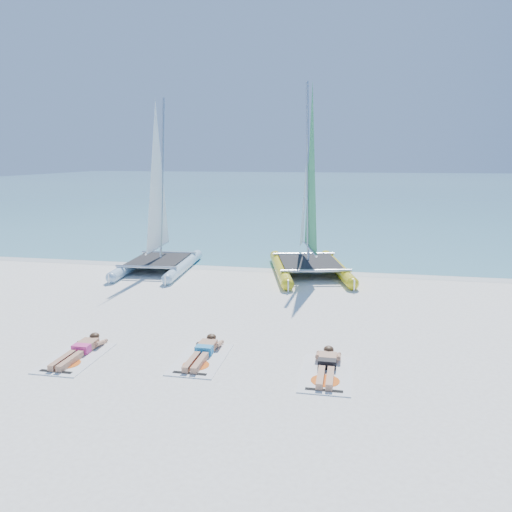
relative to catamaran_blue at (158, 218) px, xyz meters
The scene contains 11 objects.
ground 6.27m from the catamaran_blue, 49.85° to the right, with size 140.00×140.00×0.00m, color white.
sea 58.61m from the catamaran_blue, 86.25° to the left, with size 140.00×115.00×0.01m, color #76C4C6.
wet_sand_strip 4.42m from the catamaran_blue, 13.97° to the left, with size 140.00×1.40×0.01m, color silver.
catamaran_blue is the anchor object (origin of this frame).
catamaran_yellow 5.63m from the catamaran_blue, ahead, with size 3.72×5.82×7.22m.
towel_a 8.79m from the catamaran_blue, 80.13° to the right, with size 1.00×1.85×0.02m, color white.
sunbather_a 8.59m from the catamaran_blue, 79.90° to the right, with size 0.37×1.73×0.26m.
towel_b 9.22m from the catamaran_blue, 62.67° to the right, with size 1.00×1.85×0.02m, color white.
sunbather_b 9.03m from the catamaran_blue, 62.10° to the right, with size 0.37×1.73×0.26m.
towel_c 10.85m from the catamaran_blue, 50.37° to the right, with size 1.00×1.85×0.02m, color white.
sunbather_c 10.69m from the catamaran_blue, 49.70° to the right, with size 0.37×1.73×0.26m.
Camera 1 is at (3.38, -13.04, 4.27)m, focal length 35.00 mm.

